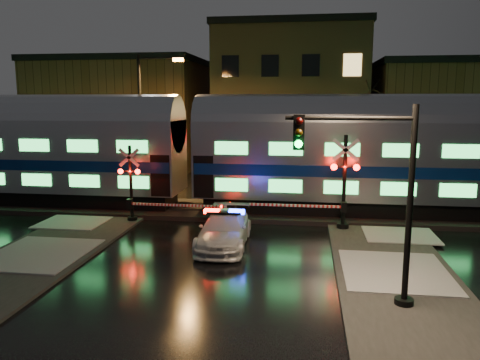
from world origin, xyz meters
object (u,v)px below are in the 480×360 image
Objects in this scene: crossing_signal_right at (336,192)px; traffic_light at (376,203)px; crossing_signal_left at (138,192)px; streetlight at (145,116)px; police_car at (224,230)px.

traffic_light reaches higher than crossing_signal_right.
streetlight reaches higher than crossing_signal_left.
streetlight is (-11.78, 14.67, 1.87)m from traffic_light.
crossing_signal_left is at bearing 153.30° from traffic_light.
police_car is 0.82× the size of traffic_light.
streetlight reaches higher than traffic_light.
traffic_light is at bearing -51.23° from streetlight.
crossing_signal_right is at bearing 106.30° from traffic_light.
crossing_signal_right is at bearing 0.08° from crossing_signal_left.
police_car is at bearing -147.26° from crossing_signal_right.
traffic_light reaches higher than crossing_signal_left.
streetlight is (-1.89, 6.70, 3.39)m from crossing_signal_left.
crossing_signal_left is 7.75m from streetlight.
streetlight reaches higher than police_car.
crossing_signal_right is 1.16× the size of crossing_signal_left.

